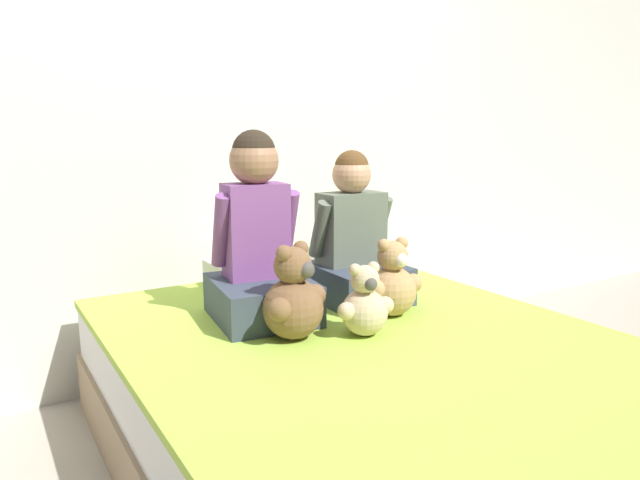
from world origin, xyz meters
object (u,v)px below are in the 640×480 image
Objects in this scene: pillow_at_headboard at (261,271)px; bed at (375,409)px; teddy_bear_held_by_right_child at (392,283)px; teddy_bear_between_children at (364,305)px; child_on_right at (354,244)px; teddy_bear_held_by_left_child at (294,299)px; child_on_left at (258,246)px.

bed is at bearing -90.00° from pillow_at_headboard.
teddy_bear_held_by_right_child is 1.17× the size of teddy_bear_between_children.
child_on_right reaches higher than teddy_bear_held_by_left_child.
teddy_bear_between_children is (-0.22, -0.36, -0.12)m from child_on_right.
child_on_left reaches higher than teddy_bear_between_children.
child_on_left is at bearing -116.77° from pillow_at_headboard.
bed is at bearing -139.60° from teddy_bear_held_by_right_child.
child_on_right is at bearing 7.66° from teddy_bear_held_by_left_child.
teddy_bear_held_by_left_child is 0.24m from teddy_bear_between_children.
child_on_left is at bearing 116.45° from bed.
teddy_bear_between_children is 0.55× the size of pillow_at_headboard.
child_on_left is 2.72× the size of teddy_bear_between_children.
teddy_bear_held_by_left_child is at bearing -177.96° from teddy_bear_held_by_right_child.
teddy_bear_between_children is (0.21, -0.10, -0.03)m from teddy_bear_held_by_left_child.
bed is 0.91m from pillow_at_headboard.
pillow_at_headboard is (0.00, 0.79, -0.05)m from teddy_bear_between_children.
bed is at bearing -60.93° from teddy_bear_held_by_left_child.
child_on_right is at bearing 63.73° from bed.
teddy_bear_between_children is (-0.22, -0.12, -0.02)m from teddy_bear_held_by_right_child.
pillow_at_headboard is at bearing 106.95° from teddy_bear_held_by_right_child.
pillow_at_headboard is (-0.21, 0.68, -0.07)m from teddy_bear_held_by_right_child.
bed is 0.70m from child_on_left.
child_on_right is at bearing 89.52° from teddy_bear_held_by_right_child.
teddy_bear_held_by_right_child is at bearing 34.07° from teddy_bear_between_children.
teddy_bear_held_by_right_child reaches higher than teddy_bear_between_children.
child_on_left is 2.32× the size of teddy_bear_held_by_right_child.
teddy_bear_held_by_right_child is 0.71m from pillow_at_headboard.
pillow_at_headboard is at bearing 70.44° from child_on_left.
teddy_bear_between_children is at bearing -48.98° from teddy_bear_held_by_left_child.
child_on_left is at bearing 65.39° from teddy_bear_held_by_left_child.
teddy_bear_held_by_right_child is (0.21, 0.18, 0.36)m from bed.
bed is 6.33× the size of teddy_bear_held_by_left_child.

